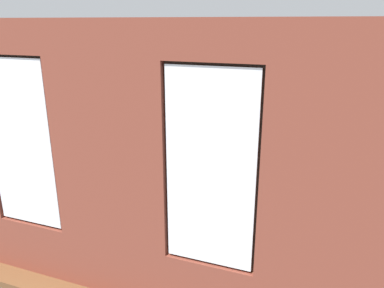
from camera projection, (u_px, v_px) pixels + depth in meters
ground_plane at (196, 198)px, 7.04m from camera, size 6.25×6.31×0.10m
brick_wall_with_windows at (110, 174)px, 4.07m from camera, size 5.65×0.30×3.16m
white_wall_right at (59, 105)px, 7.28m from camera, size 0.10×5.31×3.16m
couch_by_window at (110, 232)px, 5.20m from camera, size 1.86×0.87×0.80m
couch_left at (316, 202)px, 6.09m from camera, size 0.92×1.87×0.80m
coffee_table at (213, 172)px, 7.11m from camera, size 1.38×0.84×0.45m
cup_ceramic at (216, 169)px, 6.93m from camera, size 0.09×0.09×0.11m
candle_jar at (190, 166)px, 7.11m from camera, size 0.08×0.08×0.12m
table_plant_small at (213, 162)px, 7.05m from camera, size 0.15×0.15×0.25m
remote_silver at (234, 168)px, 7.10m from camera, size 0.17×0.13×0.02m
remote_gray at (206, 165)px, 7.24m from camera, size 0.15×0.16×0.02m
media_console at (79, 171)px, 7.60m from camera, size 1.04×0.42×0.46m
tv_flatscreen at (76, 143)px, 7.42m from camera, size 1.04×0.20×0.74m
potted_plant_corner_far_left at (321, 269)px, 4.11m from camera, size 0.83×0.77×1.32m
potted_plant_by_left_couch at (299, 166)px, 7.43m from camera, size 0.29×0.29×0.57m
potted_plant_foreground_right at (144, 124)px, 9.42m from camera, size 0.74×0.74×0.98m
potted_plant_corner_near_left at (330, 149)px, 8.01m from camera, size 0.46×0.46×0.79m
potted_plant_beside_window_right at (25, 202)px, 5.48m from camera, size 0.62×0.62×0.96m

